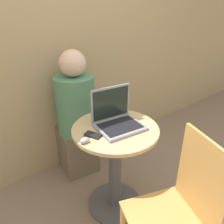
# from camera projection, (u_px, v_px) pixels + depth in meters

# --- Properties ---
(ground_plane) EXTENTS (12.00, 12.00, 0.00)m
(ground_plane) POSITION_uv_depth(u_px,v_px,m) (115.00, 203.00, 1.85)
(ground_plane) COLOR #7F6B56
(back_wall) EXTENTS (7.00, 0.05, 2.60)m
(back_wall) POSITION_uv_depth(u_px,v_px,m) (56.00, 33.00, 1.83)
(back_wall) COLOR tan
(back_wall) RESTS_ON ground_plane
(round_table) EXTENTS (0.61, 0.61, 0.74)m
(round_table) POSITION_uv_depth(u_px,v_px,m) (115.00, 159.00, 1.64)
(round_table) COLOR #4C4C51
(round_table) RESTS_ON ground_plane
(laptop) EXTENTS (0.34, 0.29, 0.27)m
(laptop) POSITION_uv_depth(u_px,v_px,m) (117.00, 119.00, 1.52)
(laptop) COLOR gray
(laptop) RESTS_ON round_table
(cell_phone) EXTENTS (0.09, 0.12, 0.02)m
(cell_phone) POSITION_uv_depth(u_px,v_px,m) (93.00, 135.00, 1.42)
(cell_phone) COLOR black
(cell_phone) RESTS_ON round_table
(computer_mouse) EXTENTS (0.07, 0.04, 0.04)m
(computer_mouse) POSITION_uv_depth(u_px,v_px,m) (85.00, 140.00, 1.34)
(computer_mouse) COLOR #B2B2B7
(computer_mouse) RESTS_ON round_table
(chair_empty) EXTENTS (0.51, 0.51, 0.93)m
(chair_empty) POSITION_uv_depth(u_px,v_px,m) (177.00, 213.00, 1.21)
(chair_empty) COLOR tan
(chair_empty) RESTS_ON ground_plane
(person_seated) EXTENTS (0.39, 0.55, 1.20)m
(person_seated) POSITION_uv_depth(u_px,v_px,m) (75.00, 124.00, 2.06)
(person_seated) COLOR brown
(person_seated) RESTS_ON ground_plane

